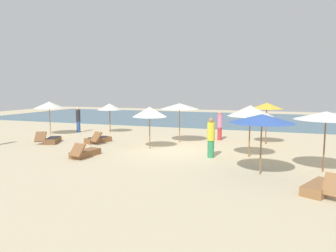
# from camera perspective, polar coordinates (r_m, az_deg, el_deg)

# --- Properties ---
(ground_plane) EXTENTS (60.00, 60.00, 0.00)m
(ground_plane) POSITION_cam_1_polar(r_m,az_deg,el_deg) (15.48, 0.00, -4.57)
(ground_plane) COLOR beige
(ocean_water) EXTENTS (48.00, 16.00, 0.06)m
(ocean_water) POSITION_cam_1_polar(r_m,az_deg,el_deg) (31.86, 10.28, 1.26)
(ocean_water) COLOR #476B7F
(ocean_water) RESTS_ON ground_plane
(umbrella_0) EXTENTS (2.25, 2.25, 2.17)m
(umbrella_0) POSITION_cam_1_polar(r_m,az_deg,el_deg) (11.50, 16.59, 1.30)
(umbrella_0) COLOR olive
(umbrella_0) RESTS_ON ground_plane
(umbrella_1) EXTENTS (1.70, 1.70, 2.01)m
(umbrella_1) POSITION_cam_1_polar(r_m,az_deg,el_deg) (22.16, -10.49, 3.43)
(umbrella_1) COLOR brown
(umbrella_1) RESTS_ON ground_plane
(umbrella_2) EXTENTS (2.20, 2.20, 2.22)m
(umbrella_2) POSITION_cam_1_polar(r_m,az_deg,el_deg) (17.82, 2.12, 3.60)
(umbrella_2) COLOR olive
(umbrella_2) RESTS_ON ground_plane
(umbrella_3) EXTENTS (1.75, 1.75, 2.28)m
(umbrella_3) POSITION_cam_1_polar(r_m,az_deg,el_deg) (17.99, 17.43, 3.48)
(umbrella_3) COLOR brown
(umbrella_3) RESTS_ON ground_plane
(umbrella_4) EXTENTS (2.24, 2.24, 2.23)m
(umbrella_4) POSITION_cam_1_polar(r_m,az_deg,el_deg) (12.76, 26.65, 1.69)
(umbrella_4) COLOR brown
(umbrella_4) RESTS_ON ground_plane
(umbrella_5) EXTENTS (1.99, 1.99, 2.32)m
(umbrella_5) POSITION_cam_1_polar(r_m,az_deg,el_deg) (14.38, 14.63, 2.68)
(umbrella_5) COLOR olive
(umbrella_5) RESTS_ON ground_plane
(umbrella_6) EXTENTS (2.00, 2.00, 2.19)m
(umbrella_6) POSITION_cam_1_polar(r_m,az_deg,el_deg) (22.15, -20.65, 3.57)
(umbrella_6) COLOR olive
(umbrella_6) RESTS_ON ground_plane
(umbrella_7) EXTENTS (1.75, 1.75, 2.12)m
(umbrella_7) POSITION_cam_1_polar(r_m,az_deg,el_deg) (16.00, -3.35, 2.55)
(umbrella_7) COLOR olive
(umbrella_7) RESTS_ON ground_plane
(lounger_1) EXTENTS (1.25, 1.78, 0.69)m
(lounger_1) POSITION_cam_1_polar(r_m,az_deg,el_deg) (18.95, -20.25, -2.36)
(lounger_1) COLOR brown
(lounger_1) RESTS_ON ground_plane
(lounger_2) EXTENTS (0.78, 1.75, 0.69)m
(lounger_2) POSITION_cam_1_polar(r_m,az_deg,el_deg) (14.72, -14.82, -4.73)
(lounger_2) COLOR brown
(lounger_2) RESTS_ON ground_plane
(lounger_3) EXTENTS (1.19, 1.78, 0.69)m
(lounger_3) POSITION_cam_1_polar(r_m,az_deg,el_deg) (18.32, -12.53, -2.40)
(lounger_3) COLOR brown
(lounger_3) RESTS_ON ground_plane
(lounger_4) EXTENTS (1.22, 1.73, 0.74)m
(lounger_4) POSITION_cam_1_polar(r_m,az_deg,el_deg) (10.42, 25.89, -9.97)
(lounger_4) COLOR olive
(lounger_4) RESTS_ON ground_plane
(person_0) EXTENTS (0.39, 0.39, 1.78)m
(person_0) POSITION_cam_1_polar(r_m,az_deg,el_deg) (22.83, -15.91, 1.16)
(person_0) COLOR #2D4C8C
(person_0) RESTS_ON ground_plane
(person_1) EXTENTS (0.31, 0.31, 1.74)m
(person_1) POSITION_cam_1_polar(r_m,az_deg,el_deg) (18.90, 9.33, 0.15)
(person_1) COLOR #BF3338
(person_1) RESTS_ON ground_plane
(person_2) EXTENTS (0.38, 0.38, 1.78)m
(person_2) POSITION_cam_1_polar(r_m,az_deg,el_deg) (14.07, 7.77, -2.07)
(person_2) COLOR #338C59
(person_2) RESTS_ON ground_plane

